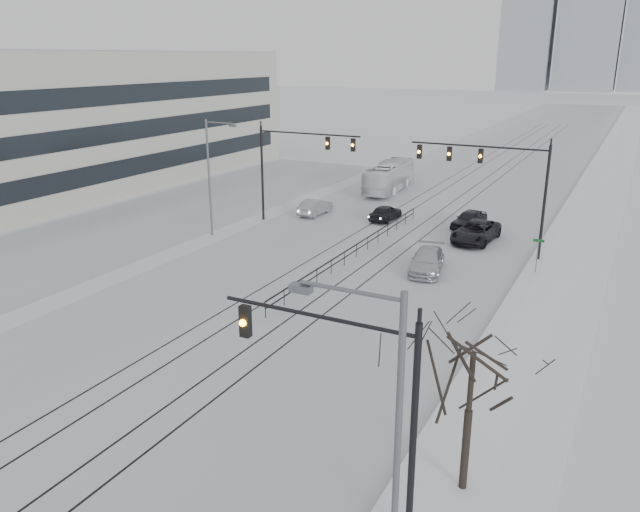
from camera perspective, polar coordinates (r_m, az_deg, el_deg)
The scene contains 21 objects.
road at distance 71.59m, azimuth 13.28°, elevation 6.50°, with size 22.00×260.00×0.02m, color silver.
sidewalk_east at distance 69.64m, azimuth 24.11°, elevation 5.16°, with size 5.00×260.00×0.16m, color white.
curb at distance 69.81m, azimuth 22.11°, elevation 5.42°, with size 0.10×260.00×0.12m, color gray.
parking_strip at distance 58.43m, azimuth -12.80°, elevation 4.03°, with size 14.00×60.00×0.03m, color silver.
tram_rails at distance 52.87m, azimuth 7.79°, elevation 2.88°, with size 5.30×180.00×0.01m.
office_building at distance 70.15m, azimuth -24.78°, elevation 10.97°, with size 20.20×62.20×14.11m.
skyline at distance 282.63m, azimuth 26.52°, elevation 19.60°, with size 96.00×48.00×72.00m.
traffic_mast_near at distance 17.91m, azimuth 3.68°, elevation -12.30°, with size 6.10×0.37×7.00m.
traffic_mast_ne at distance 44.79m, azimuth 15.80°, elevation 7.19°, with size 9.60×0.37×8.00m.
traffic_mast_nw at distance 51.63m, azimuth -2.53°, elevation 8.97°, with size 9.10×0.37×8.00m.
street_light_east at distance 14.61m, azimuth 5.94°, elevation -17.06°, with size 2.73×0.25×9.00m.
street_light_west at distance 48.77m, azimuth -9.86°, elevation 7.76°, with size 2.73×0.25×9.00m.
bare_tree at distance 19.83m, azimuth 13.75°, elevation -9.89°, with size 4.40×4.40×6.10m.
median_fence at distance 43.79m, azimuth 3.35°, elevation 0.54°, with size 0.06×24.00×1.00m.
street_sign at distance 42.29m, azimuth 19.28°, elevation 0.43°, with size 0.70×0.06×2.40m.
sedan_sb_inner at distance 53.89m, azimuth 6.02°, elevation 3.95°, with size 1.60×3.98×1.36m, color black.
sedan_sb_outer at distance 55.55m, azimuth -0.43°, elevation 4.49°, with size 1.47×4.22×1.39m, color gray.
sedan_nb_front at distance 48.81m, azimuth 14.05°, elevation 2.16°, with size 2.59×5.61×1.56m, color black.
sedan_nb_right at distance 41.37m, azimuth 9.75°, elevation -0.48°, with size 1.99×4.89×1.42m, color #B9BAC1.
sedan_nb_far at distance 52.57m, azimuth 13.47°, elevation 3.27°, with size 1.74×4.32×1.47m, color black.
box_truck at distance 65.76m, azimuth 6.35°, elevation 7.19°, with size 2.49×10.65×2.97m, color white.
Camera 1 is at (16.89, -8.24, 13.55)m, focal length 35.00 mm.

